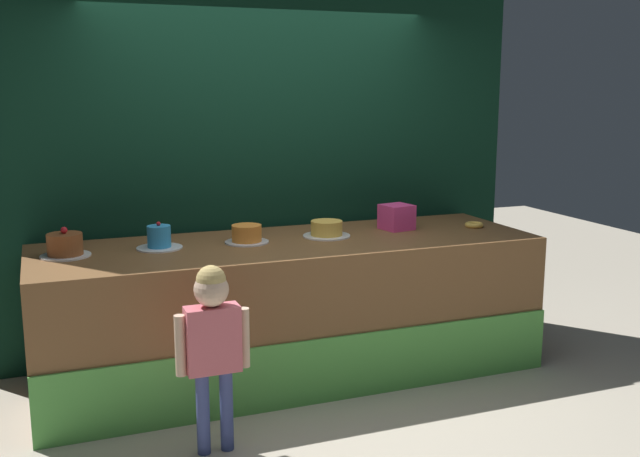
{
  "coord_description": "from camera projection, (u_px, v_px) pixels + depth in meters",
  "views": [
    {
      "loc": [
        -1.55,
        -4.03,
        1.95
      ],
      "look_at": [
        0.13,
        0.32,
        1.05
      ],
      "focal_mm": 41.07,
      "sensor_mm": 36.0,
      "label": 1
    }
  ],
  "objects": [
    {
      "name": "curtain_backdrop",
      "position": [
        262.0,
        150.0,
        5.39
      ],
      "size": [
        4.05,
        0.08,
        3.0
      ],
      "primitive_type": "cube",
      "color": "black",
      "rests_on": "ground_plane"
    },
    {
      "name": "pink_box",
      "position": [
        397.0,
        217.0,
        5.31
      ],
      "size": [
        0.24,
        0.23,
        0.18
      ],
      "primitive_type": "cube",
      "rotation": [
        0.0,
        0.0,
        0.19
      ],
      "color": "#F74392",
      "rests_on": "stage_platform"
    },
    {
      "name": "ground_plane",
      "position": [
        319.0,
        402.0,
        4.61
      ],
      "size": [
        12.0,
        12.0,
        0.0
      ],
      "primitive_type": "plane",
      "color": "#BCB29E"
    },
    {
      "name": "stage_platform",
      "position": [
        291.0,
        308.0,
        5.0
      ],
      "size": [
        3.37,
        1.08,
        0.93
      ],
      "color": "brown",
      "rests_on": "ground_plane"
    },
    {
      "name": "donut",
      "position": [
        474.0,
        225.0,
        5.41
      ],
      "size": [
        0.14,
        0.14,
        0.04
      ],
      "primitive_type": "torus",
      "color": "#F2BF4C",
      "rests_on": "stage_platform"
    },
    {
      "name": "child_figure",
      "position": [
        213.0,
        333.0,
        3.87
      ],
      "size": [
        0.4,
        0.18,
        1.04
      ],
      "color": "#3F4C8C",
      "rests_on": "ground_plane"
    },
    {
      "name": "cake_far_left",
      "position": [
        65.0,
        246.0,
        4.46
      ],
      "size": [
        0.3,
        0.3,
        0.18
      ],
      "color": "white",
      "rests_on": "stage_platform"
    },
    {
      "name": "cake_far_right",
      "position": [
        327.0,
        229.0,
        5.07
      ],
      "size": [
        0.33,
        0.33,
        0.11
      ],
      "color": "white",
      "rests_on": "stage_platform"
    },
    {
      "name": "cake_center_right",
      "position": [
        247.0,
        235.0,
        4.86
      ],
      "size": [
        0.29,
        0.29,
        0.12
      ],
      "color": "silver",
      "rests_on": "stage_platform"
    },
    {
      "name": "cake_center_left",
      "position": [
        159.0,
        239.0,
        4.68
      ],
      "size": [
        0.29,
        0.29,
        0.18
      ],
      "color": "white",
      "rests_on": "stage_platform"
    }
  ]
}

